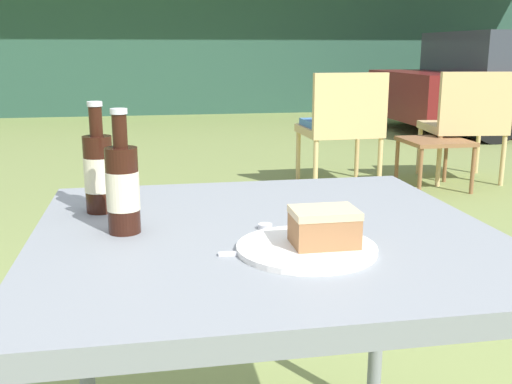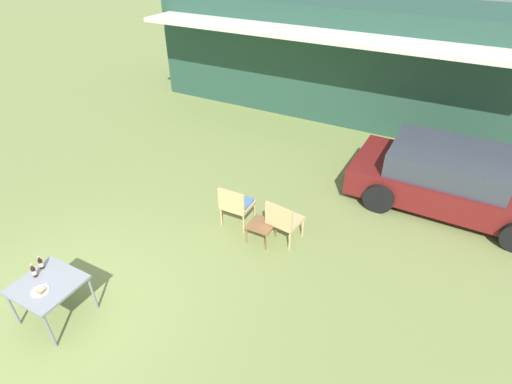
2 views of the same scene
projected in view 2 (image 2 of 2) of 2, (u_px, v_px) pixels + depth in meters
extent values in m
plane|color=olive|center=(60.00, 316.00, 6.15)|extent=(60.00, 60.00, 0.00)
cube|color=#284C3D|center=(344.00, 56.00, 12.33)|extent=(11.35, 3.13, 3.22)
cube|color=silver|center=(322.00, 36.00, 10.17)|extent=(10.79, 1.20, 0.12)
cube|color=maroon|center=(453.00, 186.00, 8.35)|extent=(4.12, 1.94, 0.59)
cube|color=#383D47|center=(449.00, 161.00, 8.13)|extent=(2.27, 1.77, 0.49)
cylinder|color=black|center=(400.00, 158.00, 9.65)|extent=(0.63, 0.21, 0.62)
cylinder|color=black|center=(379.00, 198.00, 8.23)|extent=(0.63, 0.21, 0.62)
cylinder|color=tan|center=(255.00, 211.00, 8.07)|extent=(0.04, 0.04, 0.40)
cylinder|color=tan|center=(233.00, 204.00, 8.26)|extent=(0.04, 0.04, 0.40)
cylinder|color=tan|center=(244.00, 224.00, 7.71)|extent=(0.04, 0.04, 0.40)
cylinder|color=tan|center=(221.00, 217.00, 7.90)|extent=(0.04, 0.04, 0.40)
cube|color=tan|center=(238.00, 204.00, 7.86)|extent=(0.57, 0.55, 0.06)
cube|color=tan|center=(231.00, 201.00, 7.55)|extent=(0.56, 0.06, 0.42)
cube|color=#4C7FB7|center=(238.00, 202.00, 7.83)|extent=(0.52, 0.46, 0.05)
cylinder|color=tan|center=(303.00, 228.00, 7.62)|extent=(0.04, 0.04, 0.40)
cylinder|color=tan|center=(280.00, 218.00, 7.86)|extent=(0.04, 0.04, 0.40)
cylinder|color=tan|center=(290.00, 241.00, 7.30)|extent=(0.04, 0.04, 0.40)
cylinder|color=tan|center=(267.00, 231.00, 7.54)|extent=(0.04, 0.04, 0.40)
cube|color=tan|center=(285.00, 220.00, 7.45)|extent=(0.62, 0.60, 0.06)
cube|color=tan|center=(279.00, 216.00, 7.15)|extent=(0.56, 0.12, 0.42)
cube|color=brown|center=(261.00, 225.00, 7.43)|extent=(0.46, 0.47, 0.03)
cylinder|color=brown|center=(246.00, 235.00, 7.46)|extent=(0.03, 0.03, 0.35)
cylinder|color=brown|center=(266.00, 242.00, 7.30)|extent=(0.03, 0.03, 0.35)
cylinder|color=brown|center=(257.00, 223.00, 7.76)|extent=(0.03, 0.03, 0.35)
cylinder|color=brown|center=(276.00, 230.00, 7.60)|extent=(0.03, 0.03, 0.35)
cube|color=gray|center=(47.00, 285.00, 5.77)|extent=(0.88, 0.85, 0.04)
cylinder|color=gray|center=(13.00, 309.00, 5.84)|extent=(0.04, 0.04, 0.66)
cylinder|color=gray|center=(50.00, 331.00, 5.53)|extent=(0.04, 0.04, 0.66)
cylinder|color=gray|center=(57.00, 275.00, 6.41)|extent=(0.04, 0.04, 0.66)
cylinder|color=gray|center=(93.00, 293.00, 6.09)|extent=(0.04, 0.04, 0.66)
cylinder|color=white|center=(40.00, 291.00, 5.64)|extent=(0.24, 0.24, 0.01)
cube|color=#9E6B42|center=(41.00, 290.00, 5.61)|extent=(0.11, 0.08, 0.05)
cube|color=#DBBC89|center=(40.00, 289.00, 5.59)|extent=(0.11, 0.08, 0.01)
cylinder|color=black|center=(34.00, 272.00, 5.84)|extent=(0.06, 0.06, 0.16)
cylinder|color=black|center=(32.00, 267.00, 5.77)|extent=(0.03, 0.03, 0.06)
cylinder|color=silver|center=(31.00, 265.00, 5.75)|extent=(0.03, 0.03, 0.01)
cylinder|color=beige|center=(34.00, 272.00, 5.84)|extent=(0.06, 0.06, 0.07)
cylinder|color=black|center=(41.00, 264.00, 5.98)|extent=(0.06, 0.06, 0.16)
cylinder|color=black|center=(39.00, 259.00, 5.91)|extent=(0.03, 0.03, 0.06)
cylinder|color=silver|center=(38.00, 257.00, 5.89)|extent=(0.03, 0.03, 0.01)
cylinder|color=beige|center=(41.00, 264.00, 5.98)|extent=(0.06, 0.06, 0.07)
cube|color=silver|center=(37.00, 290.00, 5.66)|extent=(0.19, 0.02, 0.01)
cylinder|color=silver|center=(47.00, 283.00, 5.76)|extent=(0.03, 0.03, 0.01)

